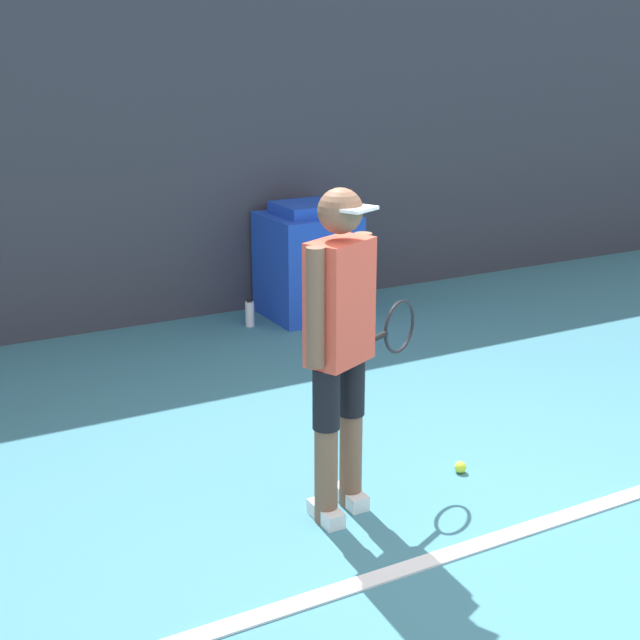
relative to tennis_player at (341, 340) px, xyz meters
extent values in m
plane|color=teal|center=(0.47, -0.57, -0.95)|extent=(24.00, 24.00, 0.00)
cube|color=#383842|center=(0.47, 3.67, 0.45)|extent=(24.00, 0.10, 2.81)
cube|color=white|center=(0.47, -0.62, -0.95)|extent=(21.60, 0.10, 0.01)
cylinder|color=brown|center=(-0.11, -0.05, -0.69)|extent=(0.12, 0.12, 0.52)
cylinder|color=black|center=(-0.11, -0.05, -0.27)|extent=(0.14, 0.14, 0.32)
cube|color=white|center=(-0.11, -0.05, -0.91)|extent=(0.10, 0.24, 0.08)
cylinder|color=brown|center=(0.09, 0.04, -0.69)|extent=(0.12, 0.12, 0.52)
cylinder|color=black|center=(0.09, 0.04, -0.27)|extent=(0.14, 0.14, 0.32)
cube|color=white|center=(0.09, 0.04, -0.91)|extent=(0.10, 0.24, 0.08)
cube|color=#E54C38|center=(-0.01, 0.00, 0.20)|extent=(0.39, 0.32, 0.62)
sphere|color=brown|center=(-0.01, 0.00, 0.64)|extent=(0.22, 0.22, 0.22)
cube|color=white|center=(0.03, -0.10, 0.66)|extent=(0.21, 0.18, 0.02)
cylinder|color=brown|center=(-0.19, -0.09, 0.21)|extent=(0.09, 0.09, 0.58)
cylinder|color=brown|center=(0.17, 0.08, 0.21)|extent=(0.09, 0.09, 0.58)
cylinder|color=black|center=(0.27, 0.13, -0.08)|extent=(0.22, 0.13, 0.03)
torus|color=black|center=(0.50, 0.23, -0.08)|extent=(0.28, 0.14, 0.30)
sphere|color=#D1E533|center=(0.82, 0.05, -0.92)|extent=(0.07, 0.07, 0.07)
cube|color=blue|center=(1.51, 3.20, -0.49)|extent=(0.75, 0.74, 0.92)
cube|color=blue|center=(1.51, 3.20, 0.02)|extent=(0.52, 0.52, 0.10)
cylinder|color=white|center=(0.91, 3.14, -0.84)|extent=(0.08, 0.08, 0.22)
cylinder|color=black|center=(0.91, 3.14, -0.72)|extent=(0.04, 0.04, 0.02)
camera|label=1|loc=(-2.10, -3.61, 1.41)|focal=50.00mm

